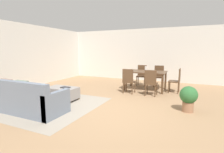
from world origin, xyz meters
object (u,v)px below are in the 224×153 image
object	(u,v)px
dining_chair_far_right	(159,75)
dining_chair_head_east	(177,79)
dining_chair_far_left	(142,74)
dining_table	(146,73)
ottoman_table	(62,93)
potted_plant	(188,97)
vase_centerpiece	(146,69)
couch	(24,100)
dining_chair_near_left	(129,80)
book_on_ottoman	(65,87)
dining_chair_near_right	(151,81)

from	to	relation	value
dining_chair_far_right	dining_chair_head_east	bearing A→B (deg)	-48.89
dining_chair_far_left	dining_chair_far_right	xyz separation A→B (m)	(0.75, 0.07, 0.00)
dining_table	dining_chair_far_right	size ratio (longest dim) A/B	1.73
ottoman_table	potted_plant	xyz separation A→B (m)	(3.71, 0.50, 0.16)
dining_table	vase_centerpiece	xyz separation A→B (m)	(0.01, 0.01, 0.19)
couch	dining_chair_near_left	xyz separation A→B (m)	(1.91, 2.90, 0.22)
dining_chair_far_left	ottoman_table	bearing A→B (deg)	-117.26
dining_chair_far_right	book_on_ottoman	size ratio (longest dim) A/B	3.54
dining_table	dining_chair_far_left	xyz separation A→B (m)	(-0.37, 0.82, -0.15)
dining_chair_far_right	potted_plant	bearing A→B (deg)	-67.09
dining_table	dining_chair_far_left	world-z (taller)	dining_chair_far_left
potted_plant	dining_chair_far_left	bearing A→B (deg)	124.78
ottoman_table	dining_chair_head_east	bearing A→B (deg)	37.32
dining_table	dining_chair_near_right	xyz separation A→B (m)	(0.40, -0.88, -0.15)
dining_chair_near_right	dining_chair_near_left	bearing A→B (deg)	179.35
dining_chair_far_right	vase_centerpiece	distance (m)	1.02
couch	potted_plant	distance (m)	4.31
ottoman_table	dining_chair_far_right	world-z (taller)	dining_chair_far_right
potted_plant	dining_chair_near_right	bearing A→B (deg)	136.44
vase_centerpiece	book_on_ottoman	size ratio (longest dim) A/B	0.76
dining_chair_near_left	dining_chair_far_right	world-z (taller)	same
dining_chair_far_left	potted_plant	world-z (taller)	dining_chair_far_left
couch	dining_chair_near_left	distance (m)	3.48
ottoman_table	dining_chair_near_right	size ratio (longest dim) A/B	1.07
couch	book_on_ottoman	size ratio (longest dim) A/B	8.80
dining_table	potted_plant	world-z (taller)	dining_table
dining_table	vase_centerpiece	size ratio (longest dim) A/B	8.08
dining_chair_head_east	ottoman_table	bearing A→B (deg)	-142.68
vase_centerpiece	dining_table	bearing A→B (deg)	-130.22
dining_chair_near_right	book_on_ottoman	world-z (taller)	dining_chair_near_right
vase_centerpiece	book_on_ottoman	world-z (taller)	vase_centerpiece
dining_chair_near_right	potted_plant	distance (m)	1.68
dining_table	dining_chair_near_right	size ratio (longest dim) A/B	1.73
dining_chair_near_right	potted_plant	xyz separation A→B (m)	(1.22, -1.16, -0.13)
couch	dining_chair_far_left	bearing A→B (deg)	66.81
dining_table	dining_chair_far_right	distance (m)	0.98
dining_chair_far_right	vase_centerpiece	bearing A→B (deg)	-112.76
potted_plant	dining_chair_head_east	bearing A→B (deg)	102.07
couch	vase_centerpiece	distance (m)	4.48
dining_chair_near_right	book_on_ottoman	bearing A→B (deg)	-144.40
dining_chair_near_right	dining_chair_far_right	xyz separation A→B (m)	(-0.02, 1.77, 0.00)
vase_centerpiece	dining_chair_far_left	bearing A→B (deg)	114.82
dining_chair_near_right	book_on_ottoman	distance (m)	2.89
dining_chair_near_right	dining_chair_far_right	bearing A→B (deg)	90.69
potted_plant	dining_table	bearing A→B (deg)	128.44
dining_chair_near_right	vase_centerpiece	bearing A→B (deg)	113.82
ottoman_table	dining_chair_far_left	xyz separation A→B (m)	(1.73, 3.36, 0.28)
dining_chair_near_right	dining_chair_far_right	world-z (taller)	same
dining_chair_head_east	vase_centerpiece	bearing A→B (deg)	177.86
dining_chair_far_right	dining_chair_head_east	xyz separation A→B (m)	(0.81, -0.93, 0.00)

